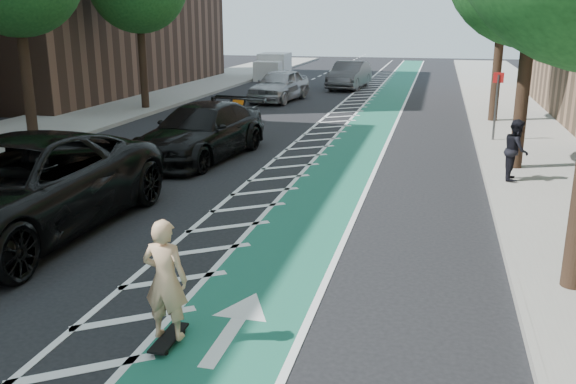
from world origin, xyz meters
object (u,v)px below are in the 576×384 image
(suv_far, at_px, (201,132))
(barrel_a, at_px, (102,174))
(skateboarder, at_px, (165,279))
(suv_near, at_px, (18,188))

(suv_far, bearing_deg, barrel_a, -98.70)
(suv_far, xyz_separation_m, barrel_a, (-1.18, -3.97, -0.45))
(skateboarder, distance_m, suv_near, 5.73)
(suv_near, xyz_separation_m, barrel_a, (-0.26, 3.58, -0.60))
(suv_far, distance_m, barrel_a, 4.17)
(suv_near, distance_m, barrel_a, 3.64)
(suv_far, bearing_deg, skateboarder, -62.92)
(suv_far, bearing_deg, suv_near, -89.08)
(suv_near, bearing_deg, barrel_a, 95.85)
(suv_near, height_order, suv_far, suv_near)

